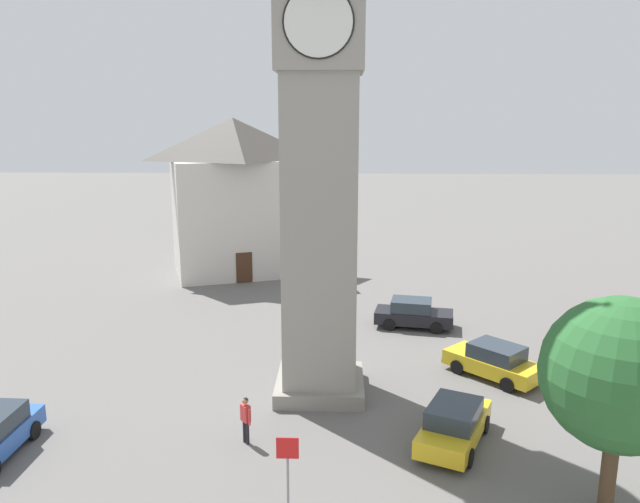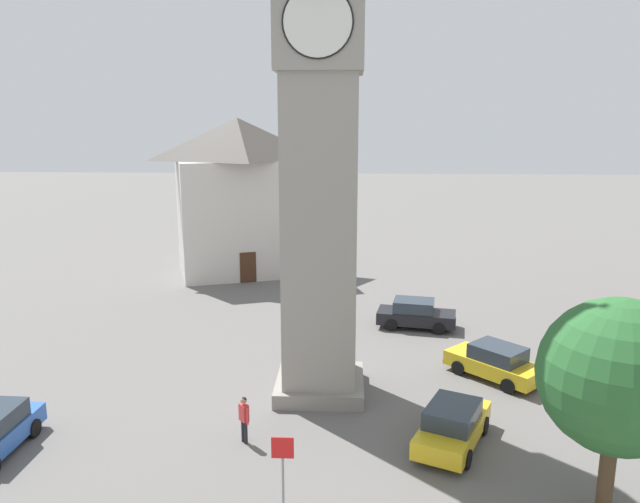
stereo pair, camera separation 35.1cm
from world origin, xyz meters
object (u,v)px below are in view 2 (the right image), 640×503
Objects in this scene: clock_tower at (320,56)px; tree at (618,376)px; car_white_side at (453,425)px; building_shop_left at (239,195)px; car_black_far at (495,362)px; pedestrian at (244,415)px; road_sign at (283,468)px; car_red_corner at (416,314)px.

clock_tower is 3.57× the size of tree.
clock_tower is at bearing 140.09° from car_white_side.
building_shop_left is at bearing 115.85° from car_white_side.
building_shop_left reaches higher than tree.
clock_tower is 2.05× the size of building_shop_left.
car_black_far is 2.44× the size of pedestrian.
building_shop_left is (-11.51, 23.74, 4.86)m from car_white_side.
pedestrian is at bearing -149.74° from car_black_far.
car_black_far is at bearing -51.96° from building_shop_left.
building_shop_left reaches higher than car_black_far.
building_shop_left is 3.94× the size of road_sign.
clock_tower reaches higher than road_sign.
tree reaches higher than car_black_far.
building_shop_left is (-6.76, 19.78, -7.61)m from clock_tower.
car_red_corner is 17.61m from road_sign.
car_red_corner is 12.02m from car_white_side.
building_shop_left reaches higher than road_sign.
car_red_corner is at bearing 112.85° from car_black_far.
car_red_corner is 16.31m from tree.
car_white_side is 0.40× the size of building_shop_left.
car_red_corner is at bearing 72.41° from road_sign.
tree reaches higher than pedestrian.
car_black_far is at bearing 30.26° from pedestrian.
car_white_side is 6.20m from car_black_far.
car_white_side and car_black_far have the same top height.
tree is at bearing -83.71° from car_black_far.
pedestrian is at bearing 112.07° from road_sign.
pedestrian is (-9.87, -5.76, 0.25)m from car_black_far.
tree is at bearing -43.35° from car_white_side.
clock_tower is 8.07× the size of road_sign.
building_shop_left is at bearing 134.43° from car_red_corner.
car_white_side is 1.08× the size of car_black_far.
clock_tower is at bearing 86.25° from road_sign.
clock_tower reaches higher than car_white_side.
car_red_corner is 1.06× the size of car_black_far.
pedestrian is (-2.42, -4.14, -12.22)m from clock_tower.
car_white_side is at bearing -89.96° from car_red_corner.
car_red_corner is (4.74, 8.05, -12.47)m from clock_tower.
pedestrian reaches higher than car_black_far.
clock_tower reaches higher than pedestrian.
road_sign is at bearing -172.18° from tree.
tree is (3.71, -15.51, 3.41)m from car_red_corner.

